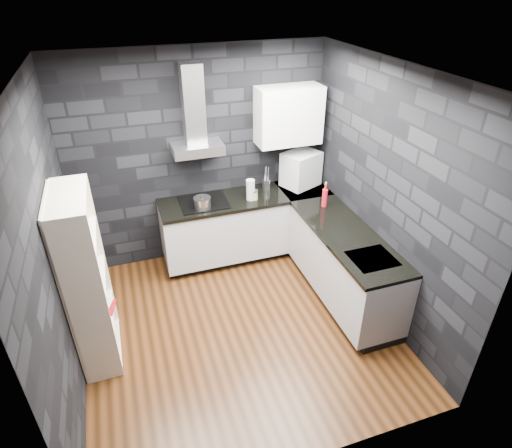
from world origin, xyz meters
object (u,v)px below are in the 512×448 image
storage_jar (254,195)px  fruit_bowl (86,282)px  utensil_crock (266,184)px  appliance_garage (301,169)px  bookshelf (87,281)px  red_bottle (325,198)px  pot (202,203)px  glass_vase (250,190)px

storage_jar → fruit_bowl: 2.28m
utensil_crock → fruit_bowl: (-2.24, -1.34, -0.03)m
appliance_garage → fruit_bowl: (-2.71, -1.32, -0.19)m
appliance_garage → bookshelf: (-2.71, -1.26, -0.22)m
fruit_bowl → red_bottle: bearing=13.7°
bookshelf → red_bottle: bearing=10.3°
storage_jar → red_bottle: 0.88m
pot → fruit_bowl: (-1.33, -1.09, -0.03)m
bookshelf → storage_jar: bearing=25.6°
glass_vase → red_bottle: size_ratio=1.18×
glass_vase → utensil_crock: 0.36m
storage_jar → appliance_garage: size_ratio=0.24×
storage_jar → appliance_garage: bearing=15.8°
red_bottle → fruit_bowl: (-2.75, -0.67, -0.08)m
bookshelf → glass_vase: bearing=26.4°
utensil_crock → storage_jar: bearing=-136.9°
glass_vase → storage_jar: bearing=-18.1°
pot → storage_jar: 0.67m
pot → storage_jar: pot is taller
storage_jar → fruit_bowl: bearing=-150.8°
fruit_bowl → appliance_garage: bearing=25.9°
storage_jar → bookshelf: 2.26m
pot → glass_vase: size_ratio=0.76×
appliance_garage → red_bottle: size_ratio=2.02×
utensil_crock → bookshelf: size_ratio=0.07×
red_bottle → fruit_bowl: size_ratio=1.10×
storage_jar → red_bottle: (0.75, -0.44, 0.06)m
utensil_crock → fruit_bowl: size_ratio=0.65×
utensil_crock → bookshelf: (-2.24, -1.28, -0.07)m
bookshelf → fruit_bowl: 0.07m
pot → utensil_crock: 0.94m
pot → appliance_garage: bearing=9.5°
red_bottle → bookshelf: bookshelf is taller
glass_vase → storage_jar: 0.09m
red_bottle → storage_jar: bearing=149.5°
utensil_crock → appliance_garage: size_ratio=0.29×
glass_vase → fruit_bowl: bearing=-150.0°
pot → utensil_crock: (0.91, 0.26, -0.01)m
pot → red_bottle: 1.48m
pot → fruit_bowl: pot is taller
red_bottle → pot: bearing=163.7°
pot → bookshelf: (-1.33, -1.03, -0.07)m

